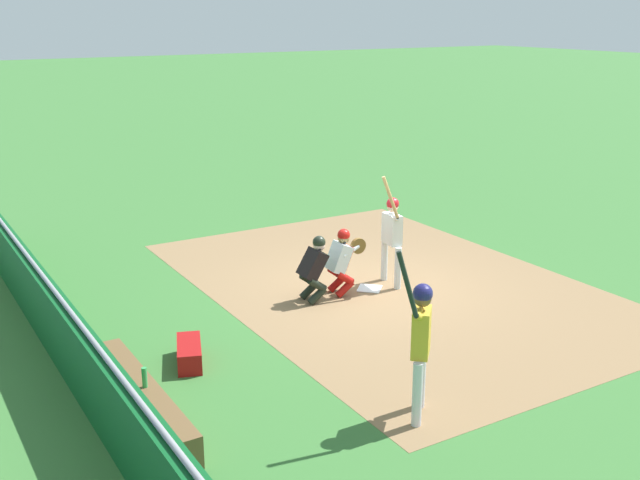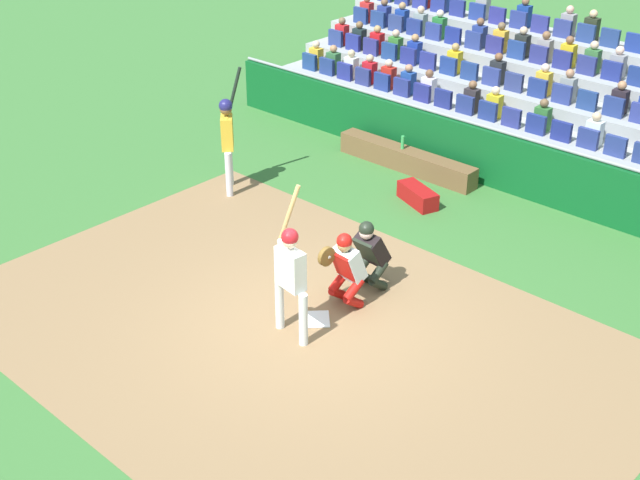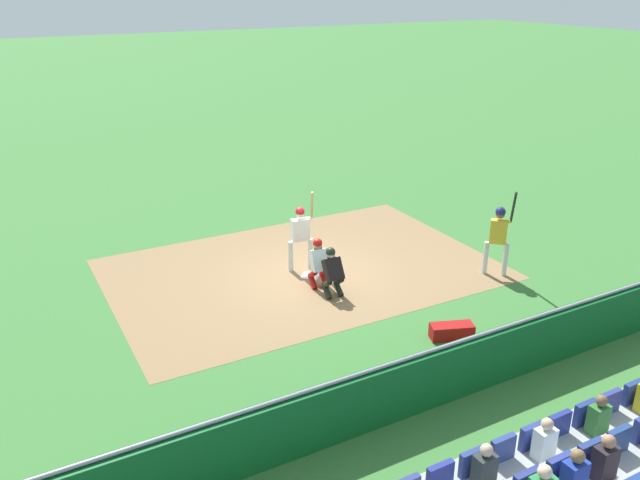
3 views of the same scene
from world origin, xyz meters
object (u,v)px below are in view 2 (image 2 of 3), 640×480
Objects in this scene: catcher_crouching at (345,266)px; equipment_duffel_bag at (418,196)px; home_plate_marker at (315,319)px; dugout_bench at (406,160)px; batter_at_plate at (290,270)px; water_bottle_on_bench at (403,142)px; home_plate_umpire at (370,252)px; on_deck_batter at (228,134)px.

equipment_duffel_bag is (1.31, -3.61, -0.56)m from catcher_crouching.
home_plate_marker is 5.82m from dugout_bench.
batter_at_plate is at bearing 86.30° from catcher_crouching.
batter_at_plate is at bearing 91.02° from home_plate_marker.
dugout_bench is 11.62× the size of water_bottle_on_bench.
home_plate_marker is 0.35× the size of home_plate_umpire.
home_plate_marker is at bearing 88.01° from home_plate_umpire.
home_plate_umpire is at bearing -86.53° from catcher_crouching.
equipment_duffel_bag is (1.22, -4.21, 0.15)m from home_plate_marker.
on_deck_batter is at bearing 57.92° from dugout_bench.
equipment_duffel_bag is at bearing -75.33° from batter_at_plate.
dugout_bench reaches higher than home_plate_marker.
catcher_crouching is at bearing 118.24° from water_bottle_on_bench.
on_deck_batter is (1.95, 3.10, 0.96)m from dugout_bench.
batter_at_plate is 6.32m from water_bottle_on_bench.
catcher_crouching is (-0.08, -0.60, 0.70)m from home_plate_marker.
home_plate_marker is 4.38m from equipment_duffel_bag.
batter_at_plate is (-0.01, 0.51, 1.08)m from home_plate_marker.
home_plate_umpire is 4.48m from on_deck_batter.
water_bottle_on_bench is at bearing 13.29° from dugout_bench.
on_deck_batter is at bearing 59.03° from water_bottle_on_bench.
home_plate_marker is at bearing 114.77° from water_bottle_on_bench.
on_deck_batter reaches higher than water_bottle_on_bench.
batter_at_plate is 5.09m from on_deck_batter.
catcher_crouching is 0.63m from home_plate_umpire.
on_deck_batter reaches higher than equipment_duffel_bag.
home_plate_marker is 0.34× the size of catcher_crouching.
home_plate_umpire is at bearing 167.09° from on_deck_batter.
on_deck_batter is at bearing -27.30° from home_plate_marker.
water_bottle_on_bench reaches higher than equipment_duffel_bag.
home_plate_umpire is at bearing 121.39° from water_bottle_on_bench.
on_deck_batter is (4.30, -2.72, 0.08)m from batter_at_plate.
catcher_crouching is at bearing 130.61° from equipment_duffel_bag.
home_plate_marker is 0.18× the size of on_deck_batter.
home_plate_umpire is 4.78m from water_bottle_on_bench.
on_deck_batter is at bearing 53.68° from equipment_duffel_bag.
on_deck_batter reaches higher than home_plate_umpire.
home_plate_umpire is 1.35× the size of equipment_duffel_bag.
equipment_duffel_bag is 0.39× the size of on_deck_batter.
catcher_crouching reaches higher than home_plate_marker.
dugout_bench is at bearing -59.75° from home_plate_umpire.
batter_at_plate is 8.07× the size of water_bottle_on_bench.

